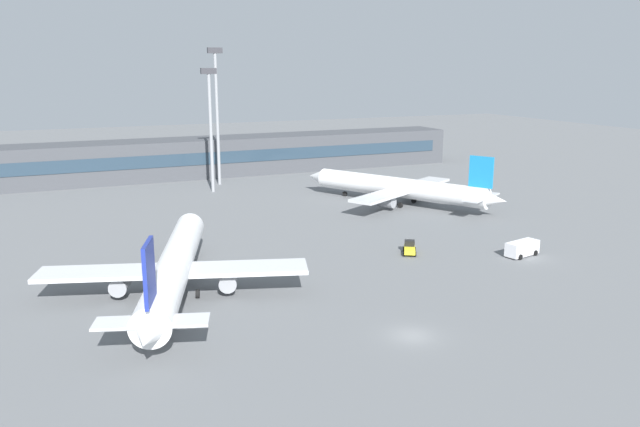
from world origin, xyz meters
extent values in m
plane|color=slate|center=(0.00, 40.00, 0.00)|extent=(400.00, 400.00, 0.00)
cube|color=#3F4247|center=(0.00, 100.26, 4.50)|extent=(137.28, 12.00, 9.00)
cube|color=#263847|center=(0.00, 94.21, 4.95)|extent=(130.42, 0.16, 2.80)
cylinder|color=white|center=(-18.74, 21.45, 3.35)|extent=(14.91, 35.92, 3.85)
cone|color=white|center=(-12.59, 40.46, 3.35)|extent=(4.79, 5.16, 3.66)
cone|color=white|center=(-24.84, 2.61, 3.35)|extent=(3.75, 4.50, 2.70)
cube|color=navy|center=(-23.89, 5.52, 8.06)|extent=(1.72, 4.36, 5.58)
cube|color=silver|center=(-23.99, 5.24, 3.55)|extent=(10.52, 5.82, 0.24)
cube|color=silver|center=(-19.05, 20.48, 3.04)|extent=(30.45, 14.00, 0.51)
cylinder|color=gray|center=(-13.26, 18.61, 1.61)|extent=(2.93, 3.71, 2.03)
cylinder|color=gray|center=(-24.84, 22.35, 1.61)|extent=(2.93, 3.71, 2.03)
cylinder|color=black|center=(-14.81, 33.60, 0.51)|extent=(0.70, 1.09, 1.01)
cylinder|color=black|center=(-16.86, 18.70, 0.51)|extent=(0.70, 1.09, 1.01)
cylinder|color=black|center=(-21.87, 20.33, 0.51)|extent=(0.70, 1.09, 1.01)
cylinder|color=silver|center=(29.92, 52.87, 3.28)|extent=(20.49, 33.18, 3.78)
cone|color=silver|center=(20.51, 70.04, 3.28)|extent=(5.14, 5.37, 3.59)
cone|color=silver|center=(39.24, 35.86, 3.28)|extent=(4.13, 4.58, 2.64)
cube|color=#197FBF|center=(37.79, 38.49, 7.90)|extent=(2.41, 4.01, 5.46)
cube|color=silver|center=(37.94, 38.23, 3.48)|extent=(10.05, 7.21, 0.24)
cube|color=silver|center=(30.40, 51.99, 2.98)|extent=(28.43, 18.50, 0.50)
cylinder|color=gray|center=(35.62, 54.86, 1.58)|extent=(3.27, 3.74, 1.99)
cylinder|color=gray|center=(25.17, 49.13, 1.58)|extent=(3.27, 3.74, 1.99)
cylinder|color=black|center=(23.90, 63.85, 0.50)|extent=(0.83, 1.06, 0.99)
cylinder|color=black|center=(33.14, 52.36, 0.50)|extent=(0.83, 1.06, 0.99)
cylinder|color=black|center=(28.61, 49.88, 0.50)|extent=(0.83, 1.06, 0.99)
cube|color=yellow|center=(14.42, 23.74, 0.65)|extent=(3.12, 3.86, 0.60)
cube|color=black|center=(14.87, 24.52, 1.30)|extent=(1.76, 1.66, 0.90)
cylinder|color=black|center=(15.70, 24.38, 0.35)|extent=(0.57, 0.73, 0.70)
cylinder|color=black|center=(14.35, 25.17, 0.35)|extent=(0.57, 0.73, 0.70)
cylinder|color=black|center=(14.48, 22.31, 0.35)|extent=(0.57, 0.73, 0.70)
cylinder|color=black|center=(13.14, 23.11, 0.35)|extent=(0.57, 0.73, 0.70)
cube|color=white|center=(28.26, 16.64, 1.13)|extent=(5.51, 3.06, 1.90)
cube|color=#1E2633|center=(30.21, 17.06, 1.63)|extent=(0.56, 1.89, 0.70)
cylinder|color=black|center=(30.14, 16.00, 0.38)|extent=(0.80, 0.44, 0.76)
cylinder|color=black|center=(29.70, 18.00, 0.38)|extent=(0.80, 0.44, 0.76)
cylinder|color=black|center=(26.81, 15.28, 0.38)|extent=(0.80, 0.44, 0.76)
cylinder|color=black|center=(26.38, 17.28, 0.38)|extent=(0.80, 0.44, 0.76)
cylinder|color=gray|center=(0.57, 79.35, 12.13)|extent=(0.70, 0.70, 24.27)
cube|color=#333338|center=(0.57, 79.35, 24.87)|extent=(3.20, 0.80, 1.20)
cylinder|color=gray|center=(4.07, 87.19, 14.26)|extent=(0.70, 0.70, 28.52)
cube|color=#333338|center=(4.07, 87.19, 29.12)|extent=(3.20, 0.80, 1.20)
camera|label=1|loc=(-31.37, -48.55, 25.70)|focal=35.21mm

